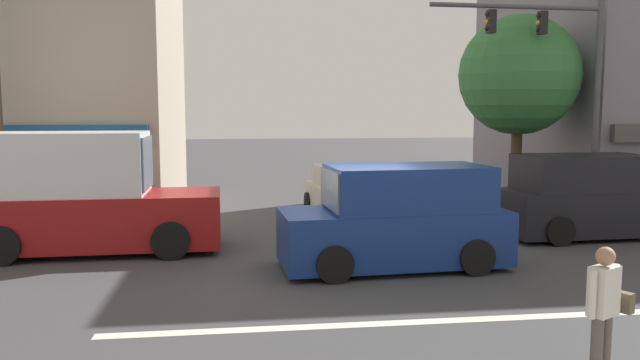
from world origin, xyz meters
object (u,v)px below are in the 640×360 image
at_px(box_truck_parked_curbside, 85,198).
at_px(van_approaching_near, 590,198).
at_px(street_tree, 519,76).
at_px(van_crossing_rightbound, 398,219).
at_px(sedan_crossing_leftbound, 344,194).
at_px(traffic_light_mast, 565,75).
at_px(pedestrian_foreground_with_bag, 604,307).

bearing_deg(box_truck_parked_curbside, van_approaching_near, 0.88).
height_order(street_tree, van_approaching_near, street_tree).
bearing_deg(van_crossing_rightbound, box_truck_parked_curbside, 161.29).
bearing_deg(sedan_crossing_leftbound, van_approaching_near, -32.23).
relative_size(traffic_light_mast, pedestrian_foreground_with_bag, 3.71).
distance_m(street_tree, pedestrian_foreground_with_bag, 12.28).
bearing_deg(traffic_light_mast, pedestrian_foreground_with_bag, -115.82).
relative_size(sedan_crossing_leftbound, van_crossing_rightbound, 0.90).
relative_size(sedan_crossing_leftbound, pedestrian_foreground_with_bag, 2.52).
relative_size(traffic_light_mast, van_crossing_rightbound, 1.32).
relative_size(box_truck_parked_curbside, van_crossing_rightbound, 1.20).
xyz_separation_m(street_tree, van_crossing_rightbound, (-5.02, -5.35, -3.25)).
distance_m(box_truck_parked_curbside, sedan_crossing_leftbound, 7.64).
bearing_deg(pedestrian_foreground_with_bag, traffic_light_mast, 64.18).
xyz_separation_m(street_tree, traffic_light_mast, (0.53, -1.64, -0.08)).
xyz_separation_m(traffic_light_mast, sedan_crossing_leftbound, (-5.63, 2.38, -3.46)).
relative_size(box_truck_parked_curbside, sedan_crossing_leftbound, 1.34).
relative_size(street_tree, sedan_crossing_leftbound, 1.43).
height_order(street_tree, pedestrian_foreground_with_bag, street_tree).
bearing_deg(sedan_crossing_leftbound, street_tree, -8.15).
relative_size(box_truck_parked_curbside, van_approaching_near, 1.21).
relative_size(street_tree, pedestrian_foreground_with_bag, 3.61).
height_order(traffic_light_mast, van_approaching_near, traffic_light_mast).
xyz_separation_m(van_approaching_near, sedan_crossing_leftbound, (-5.76, 3.63, -0.29)).
height_order(street_tree, traffic_light_mast, traffic_light_mast).
distance_m(street_tree, van_crossing_rightbound, 8.02).
bearing_deg(sedan_crossing_leftbound, pedestrian_foreground_with_bag, -84.94).
bearing_deg(van_approaching_near, street_tree, 102.89).
xyz_separation_m(traffic_light_mast, van_crossing_rightbound, (-5.55, -3.71, -3.17)).
height_order(van_crossing_rightbound, pedestrian_foreground_with_bag, van_crossing_rightbound).
bearing_deg(van_crossing_rightbound, van_approaching_near, 23.33).
distance_m(van_crossing_rightbound, pedestrian_foreground_with_bag, 5.84).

